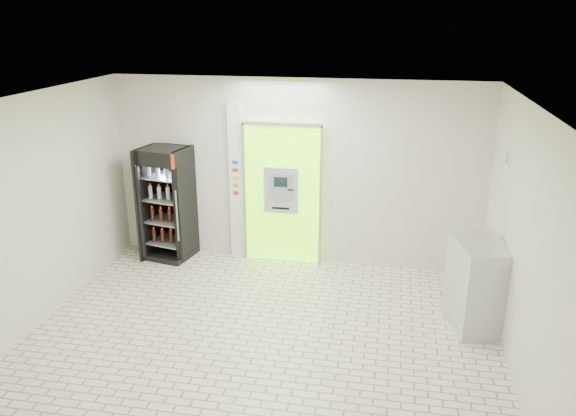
# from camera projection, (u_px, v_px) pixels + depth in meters

# --- Properties ---
(ground) EXTENTS (6.00, 6.00, 0.00)m
(ground) POSITION_uv_depth(u_px,v_px,m) (262.00, 337.00, 7.20)
(ground) COLOR beige
(ground) RESTS_ON ground
(room_shell) EXTENTS (6.00, 6.00, 6.00)m
(room_shell) POSITION_uv_depth(u_px,v_px,m) (259.00, 201.00, 6.59)
(room_shell) COLOR beige
(room_shell) RESTS_ON ground
(atm_assembly) EXTENTS (1.30, 0.24, 2.33)m
(atm_assembly) POSITION_uv_depth(u_px,v_px,m) (283.00, 193.00, 9.09)
(atm_assembly) COLOR #7EEE0E
(atm_assembly) RESTS_ON ground
(pillar) EXTENTS (0.22, 0.11, 2.60)m
(pillar) POSITION_uv_depth(u_px,v_px,m) (237.00, 182.00, 9.22)
(pillar) COLOR silver
(pillar) RESTS_ON ground
(beverage_cooler) EXTENTS (0.82, 0.78, 1.89)m
(beverage_cooler) POSITION_uv_depth(u_px,v_px,m) (167.00, 206.00, 9.30)
(beverage_cooler) COLOR black
(beverage_cooler) RESTS_ON ground
(steel_cabinet) EXTENTS (0.78, 1.00, 1.18)m
(steel_cabinet) POSITION_uv_depth(u_px,v_px,m) (477.00, 285.00, 7.27)
(steel_cabinet) COLOR #B2B5BA
(steel_cabinet) RESTS_ON ground
(exit_sign) EXTENTS (0.02, 0.22, 0.26)m
(exit_sign) POSITION_uv_depth(u_px,v_px,m) (508.00, 160.00, 7.28)
(exit_sign) COLOR white
(exit_sign) RESTS_ON room_shell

